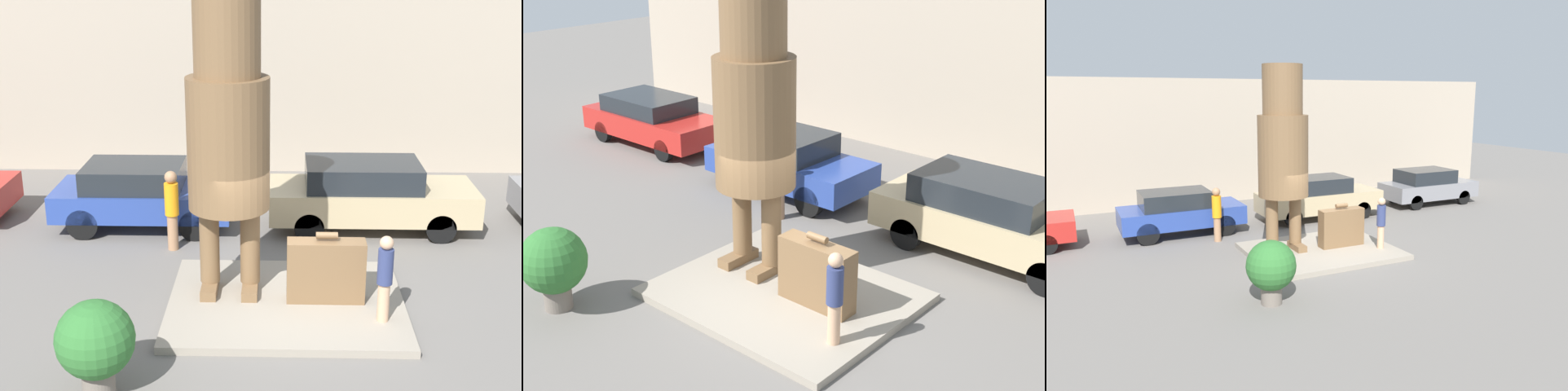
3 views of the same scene
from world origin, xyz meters
The scene contains 11 objects.
ground_plane centered at (0.00, 0.00, 0.00)m, with size 60.00×60.00×0.00m, color slate.
pedestal centered at (0.00, 0.00, 0.07)m, with size 4.27×3.49×0.14m.
building_backdrop centered at (0.00, 8.83, 2.69)m, with size 28.00×0.60×5.37m.
statue_figure centered at (-1.05, 0.40, 3.31)m, with size 1.46×1.46×5.41m.
giant_suitcase centered at (0.71, 0.02, 0.72)m, with size 1.40×0.41×1.33m.
tourist centered at (1.65, -0.73, 1.00)m, with size 0.27×0.27×1.56m.
parked_car_red centered at (-8.87, 4.33, 0.76)m, with size 4.43×1.86×1.42m.
parked_car_blue centered at (-3.35, 3.96, 0.82)m, with size 4.07×1.81×1.52m.
parked_car_tan centered at (1.92, 3.97, 0.85)m, with size 4.71×1.80×1.62m.
planter_pot centered at (-2.76, -2.84, 0.87)m, with size 1.16×1.16×1.50m.
worker_hivis centered at (-2.44, 2.62, 0.97)m, with size 0.30×0.30×1.77m.
Camera 2 is at (7.47, -8.57, 6.52)m, focal length 50.00 mm.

